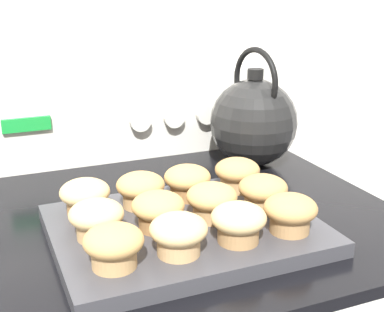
{
  "coord_description": "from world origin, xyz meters",
  "views": [
    {
      "loc": [
        -0.25,
        -0.41,
        1.27
      ],
      "look_at": [
        0.05,
        0.29,
        1.01
      ],
      "focal_mm": 50.0,
      "sensor_mm": 36.0,
      "label": 1
    }
  ],
  "objects_px": {
    "muffin_r1_c3": "(263,191)",
    "muffin_r2_c1": "(141,189)",
    "muffin_r1_c0": "(97,218)",
    "muffin_r0_c2": "(239,222)",
    "muffin_r1_c2": "(212,200)",
    "muffin_pan": "(185,230)",
    "muffin_r2_c0": "(85,196)",
    "muffin_r0_c1": "(179,233)",
    "muffin_r0_c3": "(290,212)",
    "muffin_r2_c3": "(237,173)",
    "tea_kettle": "(253,121)",
    "muffin_r1_c1": "(158,210)",
    "muffin_r0_c0": "(114,245)",
    "muffin_r2_c2": "(187,181)"
  },
  "relations": [
    {
      "from": "muffin_r1_c2",
      "to": "muffin_r2_c1",
      "type": "distance_m",
      "value": 0.12
    },
    {
      "from": "muffin_pan",
      "to": "muffin_r0_c3",
      "type": "bearing_deg",
      "value": -33.21
    },
    {
      "from": "muffin_r1_c1",
      "to": "muffin_r2_c1",
      "type": "height_order",
      "value": "same"
    },
    {
      "from": "muffin_r1_c1",
      "to": "muffin_r1_c2",
      "type": "height_order",
      "value": "same"
    },
    {
      "from": "muffin_r0_c2",
      "to": "muffin_r1_c2",
      "type": "bearing_deg",
      "value": 92.06
    },
    {
      "from": "muffin_r0_c3",
      "to": "muffin_r2_c3",
      "type": "height_order",
      "value": "same"
    },
    {
      "from": "muffin_pan",
      "to": "muffin_r1_c1",
      "type": "xyz_separation_m",
      "value": [
        -0.04,
        -0.0,
        0.04
      ]
    },
    {
      "from": "muffin_r0_c1",
      "to": "muffin_r1_c1",
      "type": "height_order",
      "value": "same"
    },
    {
      "from": "muffin_r0_c3",
      "to": "muffin_r2_c2",
      "type": "distance_m",
      "value": 0.19
    },
    {
      "from": "muffin_r0_c2",
      "to": "muffin_r1_c0",
      "type": "bearing_deg",
      "value": 154.0
    },
    {
      "from": "muffin_r0_c0",
      "to": "muffin_r0_c1",
      "type": "distance_m",
      "value": 0.08
    },
    {
      "from": "muffin_pan",
      "to": "muffin_r0_c2",
      "type": "relative_size",
      "value": 5.02
    },
    {
      "from": "muffin_r1_c3",
      "to": "muffin_r2_c2",
      "type": "height_order",
      "value": "same"
    },
    {
      "from": "muffin_r0_c1",
      "to": "muffin_r0_c3",
      "type": "distance_m",
      "value": 0.17
    },
    {
      "from": "muffin_r2_c0",
      "to": "muffin_r0_c2",
      "type": "bearing_deg",
      "value": -44.62
    },
    {
      "from": "muffin_r0_c2",
      "to": "muffin_r1_c1",
      "type": "relative_size",
      "value": 1.0
    },
    {
      "from": "muffin_pan",
      "to": "muffin_r0_c3",
      "type": "xyz_separation_m",
      "value": [
        0.12,
        -0.08,
        0.04
      ]
    },
    {
      "from": "muffin_r2_c0",
      "to": "muffin_r1_c2",
      "type": "bearing_deg",
      "value": -27.87
    },
    {
      "from": "muffin_pan",
      "to": "muffin_r0_c1",
      "type": "bearing_deg",
      "value": -116.63
    },
    {
      "from": "muffin_r0_c2",
      "to": "muffin_r2_c0",
      "type": "distance_m",
      "value": 0.24
    },
    {
      "from": "muffin_r2_c0",
      "to": "muffin_r2_c3",
      "type": "distance_m",
      "value": 0.25
    },
    {
      "from": "muffin_r0_c2",
      "to": "muffin_r0_c3",
      "type": "relative_size",
      "value": 1.0
    },
    {
      "from": "muffin_r0_c1",
      "to": "muffin_r1_c3",
      "type": "distance_m",
      "value": 0.19
    },
    {
      "from": "muffin_r1_c3",
      "to": "muffin_r2_c1",
      "type": "distance_m",
      "value": 0.19
    },
    {
      "from": "muffin_r1_c2",
      "to": "muffin_r2_c2",
      "type": "relative_size",
      "value": 1.0
    },
    {
      "from": "muffin_r0_c0",
      "to": "muffin_r2_c3",
      "type": "relative_size",
      "value": 1.0
    },
    {
      "from": "muffin_r1_c0",
      "to": "muffin_r1_c1",
      "type": "xyz_separation_m",
      "value": [
        0.09,
        -0.01,
        0.0
      ]
    },
    {
      "from": "muffin_r0_c0",
      "to": "muffin_r2_c0",
      "type": "relative_size",
      "value": 1.0
    },
    {
      "from": "muffin_r0_c3",
      "to": "muffin_r0_c2",
      "type": "bearing_deg",
      "value": 179.6
    },
    {
      "from": "muffin_r1_c0",
      "to": "muffin_r2_c1",
      "type": "xyz_separation_m",
      "value": [
        0.09,
        0.08,
        0.0
      ]
    },
    {
      "from": "muffin_r0_c0",
      "to": "muffin_r0_c2",
      "type": "bearing_deg",
      "value": -0.09
    },
    {
      "from": "muffin_r1_c3",
      "to": "muffin_r2_c2",
      "type": "bearing_deg",
      "value": 135.92
    },
    {
      "from": "muffin_r0_c0",
      "to": "muffin_r2_c3",
      "type": "distance_m",
      "value": 0.3
    },
    {
      "from": "muffin_r1_c3",
      "to": "muffin_r2_c0",
      "type": "xyz_separation_m",
      "value": [
        -0.25,
        0.09,
        0.0
      ]
    },
    {
      "from": "muffin_r2_c2",
      "to": "tea_kettle",
      "type": "xyz_separation_m",
      "value": [
        0.21,
        0.16,
        0.04
      ]
    },
    {
      "from": "muffin_r2_c1",
      "to": "muffin_r2_c3",
      "type": "relative_size",
      "value": 1.0
    },
    {
      "from": "muffin_r0_c3",
      "to": "muffin_r1_c2",
      "type": "bearing_deg",
      "value": 136.09
    },
    {
      "from": "muffin_r0_c3",
      "to": "muffin_r1_c3",
      "type": "height_order",
      "value": "same"
    },
    {
      "from": "muffin_r0_c1",
      "to": "muffin_r0_c3",
      "type": "height_order",
      "value": "same"
    },
    {
      "from": "muffin_r2_c1",
      "to": "muffin_pan",
      "type": "bearing_deg",
      "value": -64.01
    },
    {
      "from": "muffin_r0_c0",
      "to": "muffin_r0_c3",
      "type": "height_order",
      "value": "same"
    },
    {
      "from": "muffin_r0_c2",
      "to": "muffin_r1_c3",
      "type": "bearing_deg",
      "value": 44.0
    },
    {
      "from": "muffin_r1_c1",
      "to": "muffin_r1_c3",
      "type": "distance_m",
      "value": 0.17
    },
    {
      "from": "muffin_pan",
      "to": "muffin_r1_c0",
      "type": "bearing_deg",
      "value": 178.85
    },
    {
      "from": "muffin_r2_c3",
      "to": "tea_kettle",
      "type": "bearing_deg",
      "value": 53.91
    },
    {
      "from": "muffin_r2_c2",
      "to": "muffin_r0_c2",
      "type": "bearing_deg",
      "value": -88.04
    },
    {
      "from": "muffin_pan",
      "to": "muffin_r2_c0",
      "type": "distance_m",
      "value": 0.16
    },
    {
      "from": "muffin_r0_c0",
      "to": "muffin_r2_c1",
      "type": "xyz_separation_m",
      "value": [
        0.08,
        0.16,
        0.0
      ]
    },
    {
      "from": "muffin_r0_c0",
      "to": "muffin_r0_c2",
      "type": "distance_m",
      "value": 0.17
    },
    {
      "from": "muffin_r1_c0",
      "to": "muffin_r2_c3",
      "type": "xyz_separation_m",
      "value": [
        0.25,
        0.08,
        0.0
      ]
    }
  ]
}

